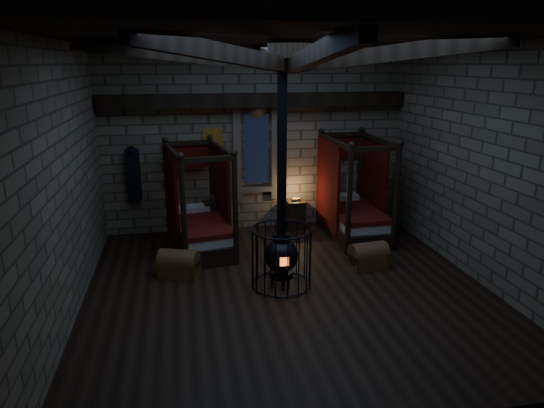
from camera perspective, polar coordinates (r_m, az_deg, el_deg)
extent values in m
cube|color=black|center=(8.74, 1.87, -9.94)|extent=(7.00, 7.00, 0.01)
cube|color=#847054|center=(11.42, -1.93, 7.42)|extent=(7.00, 0.02, 4.20)
cube|color=#847054|center=(4.83, 11.31, -5.48)|extent=(7.00, 0.02, 4.20)
cube|color=#847054|center=(8.03, -23.15, 2.28)|extent=(0.02, 7.00, 4.20)
cube|color=#847054|center=(9.44, 23.25, 4.21)|extent=(0.02, 7.00, 4.20)
cube|color=black|center=(7.85, 2.16, 18.74)|extent=(7.00, 7.00, 0.01)
cube|color=black|center=(11.13, -1.83, 12.11)|extent=(6.86, 0.35, 0.30)
cylinder|color=black|center=(7.84, 2.15, 17.65)|extent=(0.70, 0.70, 0.25)
cube|color=black|center=(11.40, -1.89, 6.39)|extent=(0.55, 0.04, 1.60)
cube|color=maroon|center=(11.27, -6.97, 7.19)|extent=(0.45, 0.03, 0.65)
cube|color=black|center=(11.29, -15.97, 3.34)|extent=(0.30, 0.10, 1.15)
cube|color=black|center=(12.13, 11.43, 4.52)|extent=(0.30, 0.10, 1.15)
cube|color=black|center=(10.50, -8.34, -4.40)|extent=(1.39, 2.23, 0.36)
cube|color=beige|center=(10.41, -8.40, -2.96)|extent=(1.25, 2.05, 0.22)
cube|color=maroon|center=(10.36, -8.43, -2.22)|extent=(1.32, 2.10, 0.10)
cube|color=beige|center=(11.05, -9.26, -0.54)|extent=(0.75, 0.46, 0.14)
cube|color=#560B07|center=(11.03, -9.80, 5.57)|extent=(1.10, 0.22, 0.55)
cylinder|color=black|center=(9.19, -10.33, -1.47)|extent=(0.11, 0.11, 2.20)
cylinder|color=black|center=(11.09, -12.13, 1.52)|extent=(0.11, 0.11, 2.20)
cylinder|color=black|center=(9.39, -4.32, -0.85)|extent=(0.11, 0.11, 2.20)
cylinder|color=black|center=(11.26, -7.09, 1.99)|extent=(0.11, 0.11, 2.20)
cube|color=#560B07|center=(10.41, -11.75, 0.85)|extent=(0.29, 1.49, 1.95)
cube|color=#560B07|center=(10.60, -6.08, 1.39)|extent=(0.29, 1.49, 1.95)
cube|color=black|center=(11.36, 9.50, -2.82)|extent=(1.13, 2.15, 0.37)
cube|color=beige|center=(11.27, 9.57, -1.43)|extent=(1.00, 1.98, 0.23)
cube|color=maroon|center=(11.23, 9.60, -0.73)|extent=(1.07, 2.02, 0.10)
cube|color=beige|center=(11.90, 8.30, 0.82)|extent=(0.72, 0.37, 0.14)
cube|color=#560B07|center=(11.90, 8.09, 6.67)|extent=(1.13, 0.06, 0.57)
cylinder|color=black|center=(9.98, 9.06, 0.21)|extent=(0.11, 0.11, 2.26)
cylinder|color=black|center=(11.87, 5.64, 2.92)|extent=(0.11, 0.11, 2.26)
cylinder|color=black|center=(10.38, 14.39, 0.52)|extent=(0.11, 0.11, 2.26)
cylinder|color=black|center=(12.20, 10.28, 3.11)|extent=(0.11, 0.11, 2.26)
cube|color=#560B07|center=(11.18, 6.57, 2.32)|extent=(0.07, 1.54, 2.00)
cube|color=#560B07|center=(11.55, 11.72, 2.55)|extent=(0.07, 1.54, 2.00)
cube|color=brown|center=(9.34, -10.87, -7.44)|extent=(0.83, 0.67, 0.30)
cylinder|color=brown|center=(9.28, -10.91, -6.59)|extent=(0.83, 0.67, 0.44)
cube|color=#B19636|center=(9.46, -12.78, -7.25)|extent=(0.20, 0.44, 0.32)
cube|color=#B19636|center=(9.23, -8.91, -7.63)|extent=(0.20, 0.44, 0.32)
cube|color=brown|center=(9.72, 11.24, -6.51)|extent=(0.75, 0.51, 0.29)
cylinder|color=brown|center=(9.67, 11.29, -5.70)|extent=(0.75, 0.51, 0.43)
cube|color=#B19636|center=(9.57, 9.50, -6.77)|extent=(0.09, 0.45, 0.31)
cube|color=#B19636|center=(9.87, 12.93, -6.24)|extent=(0.09, 0.45, 0.31)
cube|color=black|center=(11.29, -6.74, -1.78)|extent=(0.49, 0.47, 0.75)
cube|color=black|center=(11.18, -6.81, 0.16)|extent=(0.53, 0.51, 0.04)
cylinder|color=#B19636|center=(11.15, -6.83, 0.70)|extent=(0.11, 0.11, 0.17)
cube|color=black|center=(11.63, 2.82, -1.38)|extent=(0.40, 0.38, 0.67)
cube|color=black|center=(11.52, 2.85, 0.29)|extent=(0.44, 0.42, 0.04)
cube|color=brown|center=(11.51, 2.85, 0.57)|extent=(0.17, 0.13, 0.05)
cylinder|color=black|center=(8.74, 1.10, -8.21)|extent=(0.43, 0.43, 0.11)
sphere|color=black|center=(8.60, 1.11, -6.05)|extent=(0.61, 0.61, 0.61)
cylinder|color=black|center=(8.48, 1.12, -4.02)|extent=(0.30, 0.30, 0.15)
cube|color=#FF5914|center=(8.33, 1.46, -6.80)|extent=(0.15, 0.03, 0.15)
cylinder|color=black|center=(8.06, 1.18, 6.65)|extent=(0.16, 0.16, 3.08)
torus|color=black|center=(8.82, 1.09, -9.36)|extent=(1.07, 1.07, 0.03)
torus|color=black|center=(8.42, 1.13, -2.98)|extent=(1.07, 1.07, 0.03)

